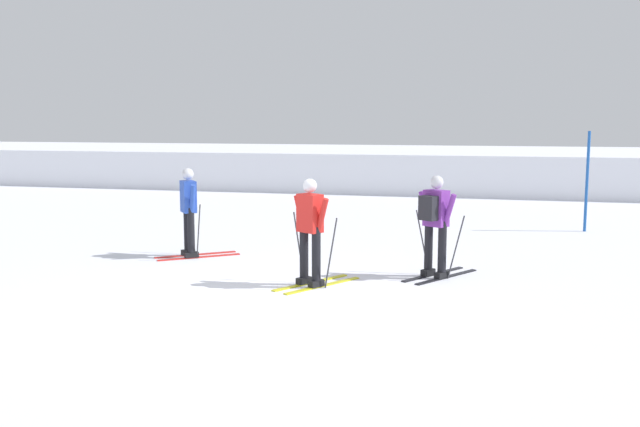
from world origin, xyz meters
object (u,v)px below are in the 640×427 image
at_px(skier_purple, 435,221).
at_px(skier_red, 310,229).
at_px(trail_marker_pole, 587,182).
at_px(skier_blue, 189,210).

relative_size(skier_purple, skier_red, 1.00).
distance_m(skier_red, trail_marker_pole, 8.46).
bearing_deg(skier_purple, skier_red, -149.47).
bearing_deg(skier_purple, trail_marker_pole, 62.63).
height_order(skier_blue, skier_red, same).
height_order(skier_purple, skier_red, same).
bearing_deg(trail_marker_pole, skier_blue, -146.05).
relative_size(skier_blue, trail_marker_pole, 0.72).
bearing_deg(trail_marker_pole, skier_purple, -117.37).
bearing_deg(skier_red, skier_blue, 149.06).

